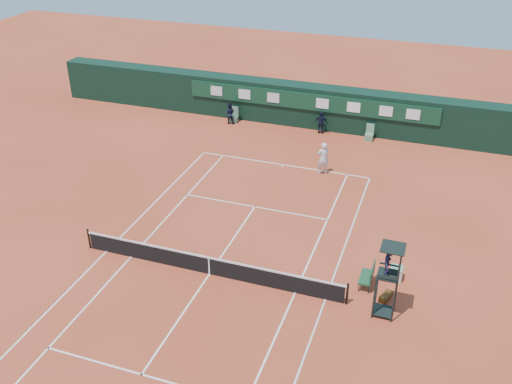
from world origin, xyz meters
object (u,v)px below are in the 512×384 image
tennis_net (209,265)px  player (323,158)px  player_bench (369,275)px  umpire_chair (389,267)px  cooler (396,273)px

tennis_net → player: player is taller
tennis_net → player_bench: (7.07, 1.56, 0.09)m
tennis_net → umpire_chair: 8.20m
umpire_chair → cooler: bearing=85.1°
player_bench → cooler: bearing=38.9°
umpire_chair → tennis_net: bearing=179.3°
tennis_net → player_bench: 7.24m
umpire_chair → player_bench: 2.65m
cooler → player_bench: bearing=-141.1°
umpire_chair → player: umpire_chair is taller
player_bench → cooler: player_bench is taller
player_bench → umpire_chair: bearing=-61.7°
umpire_chair → player_bench: bearing=118.3°
player_bench → cooler: size_ratio=1.86×
tennis_net → umpire_chair: size_ratio=3.77×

